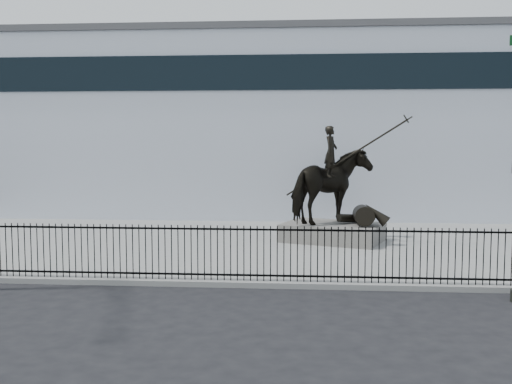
{
  "coord_description": "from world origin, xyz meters",
  "views": [
    {
      "loc": [
        1.75,
        -14.59,
        3.96
      ],
      "look_at": [
        0.11,
        6.0,
        2.14
      ],
      "focal_mm": 42.0,
      "sensor_mm": 36.0,
      "label": 1
    }
  ],
  "objects": [
    {
      "name": "ground",
      "position": [
        0.0,
        0.0,
        0.0
      ],
      "size": [
        120.0,
        120.0,
        0.0
      ],
      "primitive_type": "plane",
      "color": "black",
      "rests_on": "ground"
    },
    {
      "name": "statue_plinth",
      "position": [
        2.86,
        7.82,
        0.48
      ],
      "size": [
        4.15,
        3.5,
        0.66
      ],
      "primitive_type": "cube",
      "rotation": [
        0.0,
        0.0,
        -0.35
      ],
      "color": "#56534F",
      "rests_on": "plaza"
    },
    {
      "name": "picket_fence",
      "position": [
        0.0,
        1.25,
        0.9
      ],
      "size": [
        22.1,
        0.1,
        1.5
      ],
      "color": "black",
      "rests_on": "plaza"
    },
    {
      "name": "equestrian_statue",
      "position": [
        2.93,
        7.8,
        2.2
      ],
      "size": [
        4.28,
        3.45,
        3.84
      ],
      "rotation": [
        0.0,
        0.0,
        -0.35
      ],
      "color": "black",
      "rests_on": "statue_plinth"
    },
    {
      "name": "building",
      "position": [
        0.0,
        20.0,
        4.5
      ],
      "size": [
        44.0,
        14.0,
        9.0
      ],
      "primitive_type": "cube",
      "color": "silver",
      "rests_on": "ground"
    },
    {
      "name": "plaza",
      "position": [
        0.0,
        7.0,
        0.07
      ],
      "size": [
        30.0,
        12.0,
        0.15
      ],
      "primitive_type": "cube",
      "color": "gray",
      "rests_on": "ground"
    }
  ]
}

